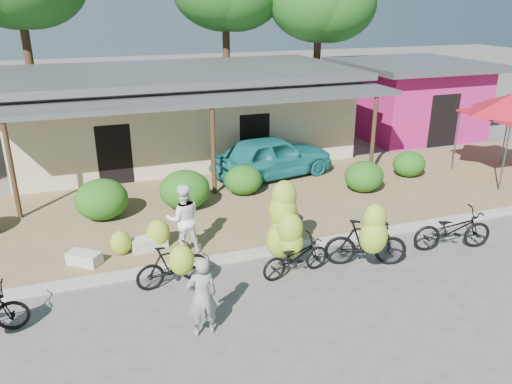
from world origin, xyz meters
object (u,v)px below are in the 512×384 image
sack_far (84,258)px  bike_left (174,264)px  vendor (202,297)px  teal_van (273,156)px  sack_near (149,243)px  bystander (183,219)px  bike_right (368,239)px  bike_center (289,236)px  bike_far_right (453,230)px

sack_far → bike_left: bearing=-39.9°
vendor → teal_van: bearing=-122.6°
sack_near → teal_van: bearing=39.7°
teal_van → bystander: bearing=127.4°
bike_right → teal_van: size_ratio=0.47×
sack_near → bystander: bearing=-28.4°
bike_right → teal_van: 6.41m
bystander → sack_far: bearing=0.3°
bike_center → vendor: bearing=116.1°
bike_left → bike_far_right: bearing=-102.7°
bystander → bike_left: bearing=73.6°
vendor → teal_van: vendor is taller
sack_near → bystander: bystander is taller
bike_left → sack_near: 1.81m
bike_center → bystander: size_ratio=1.22×
bike_center → vendor: size_ratio=1.31×
teal_van → sack_near: bearing=119.2°
bike_right → bystander: bearing=82.3°
bike_right → vendor: 4.25m
bike_left → sack_near: (-0.29, 1.77, -0.29)m
bike_far_right → vendor: 6.73m
bike_left → sack_far: 2.36m
bike_center → sack_far: bike_center is taller
sack_near → bike_right: bearing=-28.0°
bike_left → sack_far: bearing=41.7°
bike_right → sack_far: (-6.09, 2.17, -0.48)m
bike_far_right → sack_near: bike_far_right is taller
vendor → bike_center: bearing=-147.8°
bike_center → sack_near: 3.48m
teal_van → bike_far_right: bearing=-170.2°
vendor → bystander: (0.32, 3.10, 0.18)m
bike_far_right → sack_far: (-8.59, 2.02, -0.26)m
bike_right → bike_far_right: bearing=-66.2°
bystander → bike_center: bearing=150.5°
bike_center → sack_far: bearing=61.4°
bike_center → bystander: 2.53m
teal_van → bike_left: bearing=131.5°
vendor → bystander: bearing=-98.6°
bike_center → bike_right: size_ratio=1.06×
vendor → teal_van: (4.30, 7.50, 0.04)m
bike_center → sack_near: (-2.90, 1.84, -0.57)m
bystander → teal_van: bystander is taller
sack_far → vendor: 3.86m
sack_far → teal_van: (6.28, 4.23, 0.58)m
sack_far → vendor: vendor is taller
bike_right → sack_near: bike_right is taller
bike_center → bike_right: 1.79m
bike_far_right → bystander: bystander is taller
bike_right → bike_far_right: bike_right is taller
bike_center → bike_far_right: bearing=-104.8°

